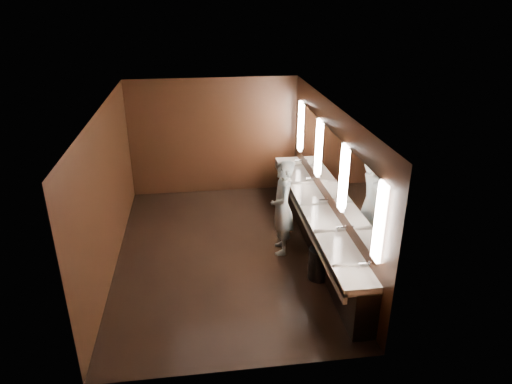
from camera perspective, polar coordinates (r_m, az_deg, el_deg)
floor at (r=8.85m, az=-4.00°, el=-7.52°), size 6.00×6.00×0.00m
ceiling at (r=7.78m, az=-4.59°, el=10.39°), size 4.00×6.00×0.02m
wall_back at (r=11.04m, az=-5.30°, el=6.88°), size 4.00×0.02×2.80m
wall_front at (r=5.58m, az=-2.22°, el=-11.15°), size 4.00×0.02×2.80m
wall_left at (r=8.36m, az=-18.08°, el=0.09°), size 0.02×6.00×2.80m
wall_right at (r=8.55m, az=9.22°, el=1.54°), size 0.02×6.00×2.80m
sink_counter at (r=8.87m, az=7.56°, el=-3.94°), size 0.55×5.40×1.01m
mirror_band at (r=8.42m, az=9.25°, el=3.73°), size 0.06×5.03×1.15m
person at (r=8.48m, az=3.31°, el=-1.96°), size 0.50×0.70×1.83m
trash_bin at (r=8.04m, az=7.89°, el=-8.85°), size 0.48×0.48×0.58m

